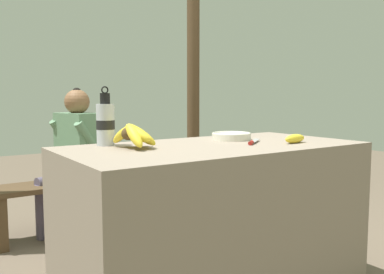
{
  "coord_description": "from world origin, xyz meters",
  "views": [
    {
      "loc": [
        -1.21,
        -1.58,
        1.02
      ],
      "look_at": [
        -0.11,
        0.05,
        0.83
      ],
      "focal_mm": 38.0,
      "sensor_mm": 36.0,
      "label": 1
    }
  ],
  "objects_px": {
    "wooden_bench": "(82,189)",
    "support_post_far": "(193,83)",
    "water_bottle": "(106,123)",
    "loose_banana_front": "(295,139)",
    "knife": "(253,142)",
    "seated_vendor": "(73,152)",
    "banana_bunch_ripe": "(134,134)",
    "serving_bowl": "(231,136)",
    "banana_bunch_green": "(129,167)"
  },
  "relations": [
    {
      "from": "wooden_bench",
      "to": "support_post_far",
      "type": "relative_size",
      "value": 0.59
    },
    {
      "from": "water_bottle",
      "to": "support_post_far",
      "type": "height_order",
      "value": "support_post_far"
    },
    {
      "from": "support_post_far",
      "to": "loose_banana_front",
      "type": "bearing_deg",
      "value": -107.99
    },
    {
      "from": "knife",
      "to": "seated_vendor",
      "type": "xyz_separation_m",
      "value": [
        -0.46,
        1.42,
        -0.18
      ]
    },
    {
      "from": "banana_bunch_ripe",
      "to": "knife",
      "type": "xyz_separation_m",
      "value": [
        0.58,
        -0.17,
        -0.05
      ]
    },
    {
      "from": "serving_bowl",
      "to": "wooden_bench",
      "type": "height_order",
      "value": "serving_bowl"
    },
    {
      "from": "serving_bowl",
      "to": "loose_banana_front",
      "type": "height_order",
      "value": "loose_banana_front"
    },
    {
      "from": "support_post_far",
      "to": "wooden_bench",
      "type": "bearing_deg",
      "value": -170.9
    },
    {
      "from": "knife",
      "to": "wooden_bench",
      "type": "bearing_deg",
      "value": 67.05
    },
    {
      "from": "banana_bunch_green",
      "to": "banana_bunch_ripe",
      "type": "bearing_deg",
      "value": -114.29
    },
    {
      "from": "serving_bowl",
      "to": "support_post_far",
      "type": "distance_m",
      "value": 1.66
    },
    {
      "from": "serving_bowl",
      "to": "water_bottle",
      "type": "distance_m",
      "value": 0.69
    },
    {
      "from": "banana_bunch_green",
      "to": "knife",
      "type": "bearing_deg",
      "value": -90.46
    },
    {
      "from": "knife",
      "to": "support_post_far",
      "type": "height_order",
      "value": "support_post_far"
    },
    {
      "from": "seated_vendor",
      "to": "loose_banana_front",
      "type": "bearing_deg",
      "value": 98.17
    },
    {
      "from": "water_bottle",
      "to": "wooden_bench",
      "type": "relative_size",
      "value": 0.21
    },
    {
      "from": "wooden_bench",
      "to": "knife",
      "type": "bearing_deg",
      "value": -75.16
    },
    {
      "from": "serving_bowl",
      "to": "knife",
      "type": "bearing_deg",
      "value": -98.45
    },
    {
      "from": "loose_banana_front",
      "to": "support_post_far",
      "type": "bearing_deg",
      "value": 72.01
    },
    {
      "from": "wooden_bench",
      "to": "seated_vendor",
      "type": "height_order",
      "value": "seated_vendor"
    },
    {
      "from": "water_bottle",
      "to": "knife",
      "type": "xyz_separation_m",
      "value": [
        0.64,
        -0.35,
        -0.1
      ]
    },
    {
      "from": "water_bottle",
      "to": "banana_bunch_ripe",
      "type": "bearing_deg",
      "value": -70.73
    },
    {
      "from": "wooden_bench",
      "to": "loose_banana_front",
      "type": "bearing_deg",
      "value": -69.55
    },
    {
      "from": "banana_bunch_ripe",
      "to": "banana_bunch_green",
      "type": "height_order",
      "value": "banana_bunch_ripe"
    },
    {
      "from": "water_bottle",
      "to": "loose_banana_front",
      "type": "relative_size",
      "value": 1.77
    },
    {
      "from": "serving_bowl",
      "to": "wooden_bench",
      "type": "xyz_separation_m",
      "value": [
        -0.42,
        1.26,
        -0.48
      ]
    },
    {
      "from": "loose_banana_front",
      "to": "knife",
      "type": "height_order",
      "value": "loose_banana_front"
    },
    {
      "from": "seated_vendor",
      "to": "support_post_far",
      "type": "distance_m",
      "value": 1.35
    },
    {
      "from": "loose_banana_front",
      "to": "banana_bunch_green",
      "type": "bearing_deg",
      "value": 96.68
    },
    {
      "from": "serving_bowl",
      "to": "loose_banana_front",
      "type": "relative_size",
      "value": 1.32
    },
    {
      "from": "serving_bowl",
      "to": "seated_vendor",
      "type": "height_order",
      "value": "seated_vendor"
    },
    {
      "from": "knife",
      "to": "wooden_bench",
      "type": "distance_m",
      "value": 1.59
    },
    {
      "from": "knife",
      "to": "banana_bunch_green",
      "type": "xyz_separation_m",
      "value": [
        0.01,
        1.47,
        -0.34
      ]
    },
    {
      "from": "support_post_far",
      "to": "water_bottle",
      "type": "bearing_deg",
      "value": -137.11
    },
    {
      "from": "banana_bunch_ripe",
      "to": "support_post_far",
      "type": "distance_m",
      "value": 2.03
    },
    {
      "from": "seated_vendor",
      "to": "support_post_far",
      "type": "xyz_separation_m",
      "value": [
        1.22,
        0.23,
        0.54
      ]
    },
    {
      "from": "water_bottle",
      "to": "loose_banana_front",
      "type": "xyz_separation_m",
      "value": [
        0.84,
        -0.45,
        -0.09
      ]
    },
    {
      "from": "knife",
      "to": "wooden_bench",
      "type": "height_order",
      "value": "knife"
    },
    {
      "from": "loose_banana_front",
      "to": "seated_vendor",
      "type": "height_order",
      "value": "seated_vendor"
    },
    {
      "from": "serving_bowl",
      "to": "water_bottle",
      "type": "bearing_deg",
      "value": 168.12
    },
    {
      "from": "water_bottle",
      "to": "banana_bunch_green",
      "type": "relative_size",
      "value": 1.19
    },
    {
      "from": "loose_banana_front",
      "to": "wooden_bench",
      "type": "xyz_separation_m",
      "value": [
        -0.58,
        1.57,
        -0.48
      ]
    },
    {
      "from": "loose_banana_front",
      "to": "banana_bunch_green",
      "type": "height_order",
      "value": "loose_banana_front"
    },
    {
      "from": "water_bottle",
      "to": "loose_banana_front",
      "type": "height_order",
      "value": "water_bottle"
    },
    {
      "from": "banana_bunch_ripe",
      "to": "knife",
      "type": "relative_size",
      "value": 1.37
    },
    {
      "from": "banana_bunch_ripe",
      "to": "serving_bowl",
      "type": "relative_size",
      "value": 1.22
    },
    {
      "from": "seated_vendor",
      "to": "banana_bunch_green",
      "type": "height_order",
      "value": "seated_vendor"
    },
    {
      "from": "serving_bowl",
      "to": "support_post_far",
      "type": "height_order",
      "value": "support_post_far"
    },
    {
      "from": "serving_bowl",
      "to": "seated_vendor",
      "type": "xyz_separation_m",
      "value": [
        -0.49,
        1.22,
        -0.19
      ]
    },
    {
      "from": "serving_bowl",
      "to": "loose_banana_front",
      "type": "bearing_deg",
      "value": -61.5
    }
  ]
}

